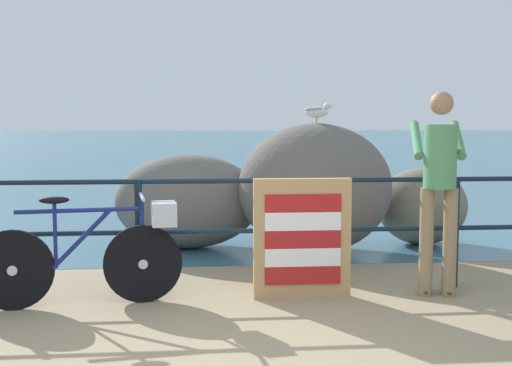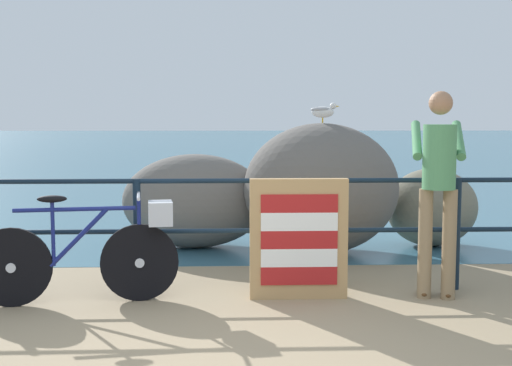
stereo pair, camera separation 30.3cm
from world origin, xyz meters
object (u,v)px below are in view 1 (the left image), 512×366
Objects in this scene: bicycle at (97,250)px; breakwater_boulder_right at (422,206)px; breakwater_boulder_main at (315,188)px; breakwater_boulder_left at (188,201)px; folded_deckchair_stack at (302,239)px; seagull at (317,111)px; person_at_railing at (439,183)px.

breakwater_boulder_right is (3.59, 2.40, 0.01)m from bicycle.
breakwater_boulder_main is 1.53m from breakwater_boulder_left.
breakwater_boulder_left is at bearing 165.56° from breakwater_boulder_main.
breakwater_boulder_main reaches higher than folded_deckchair_stack.
breakwater_boulder_main is 5.23× the size of seagull.
seagull is at bearing -166.17° from breakwater_boulder_right.
person_at_railing reaches higher than breakwater_boulder_main.
bicycle is 3.23m from seagull.
person_at_railing is at bearing -106.09° from breakwater_boulder_right.
folded_deckchair_stack is 2.01m from breakwater_boulder_main.
breakwater_boulder_left is at bearing 179.91° from breakwater_boulder_right.
breakwater_boulder_main is at bearing -14.44° from breakwater_boulder_left.
breakwater_boulder_right is 3.25× the size of seagull.
bicycle is at bearing -146.32° from breakwater_boulder_right.
breakwater_boulder_left is 5.09× the size of seagull.
bicycle is at bearing -106.43° from breakwater_boulder_left.
breakwater_boulder_right is at bearing 29.75° from seagull.
breakwater_boulder_right is (1.41, 0.37, -0.28)m from breakwater_boulder_main.
seagull is (-0.72, 2.00, 0.65)m from person_at_railing.
breakwater_boulder_right is (1.87, 2.32, -0.04)m from folded_deckchair_stack.
folded_deckchair_stack is 3.04× the size of seagull.
folded_deckchair_stack is 0.60× the size of breakwater_boulder_left.
folded_deckchair_stack is 2.32m from seagull.
breakwater_boulder_right is at bearing 25.65° from bicycle.
seagull is (-1.39, -0.34, 1.17)m from breakwater_boulder_right.
bicycle is at bearing -121.07° from seagull.
seagull is (1.49, -0.35, 1.08)m from breakwater_boulder_left.
bicycle is 2.50m from breakwater_boulder_left.
breakwater_boulder_left is 1.57× the size of breakwater_boulder_right.
folded_deckchair_stack is (1.72, 0.08, 0.06)m from bicycle.
person_at_railing is 1.02× the size of breakwater_boulder_left.
folded_deckchair_stack is at bearing -5.53° from bicycle.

